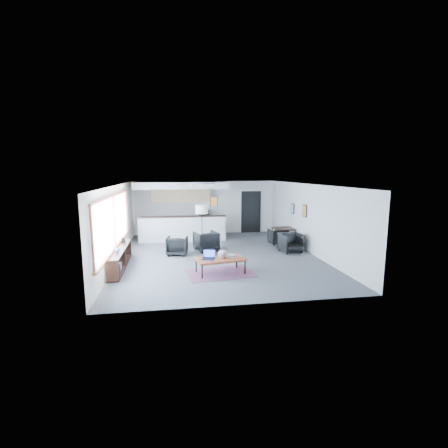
{
  "coord_description": "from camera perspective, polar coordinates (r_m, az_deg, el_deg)",
  "views": [
    {
      "loc": [
        -1.61,
        -11.47,
        3.04
      ],
      "look_at": [
        0.29,
        0.4,
        1.11
      ],
      "focal_mm": 26.0,
      "sensor_mm": 36.0,
      "label": 1
    }
  ],
  "objects": [
    {
      "name": "wall_art_lower",
      "position": [
        12.99,
        14.01,
        2.26
      ],
      "size": [
        0.03,
        0.38,
        0.48
      ],
      "color": "black",
      "rests_on": "room"
    },
    {
      "name": "floor_lamp",
      "position": [
        12.77,
        -3.91,
        2.3
      ],
      "size": [
        0.66,
        0.66,
        1.76
      ],
      "rotation": [
        0.0,
        0.0,
        0.38
      ],
      "color": "black",
      "rests_on": "floor"
    },
    {
      "name": "laptop",
      "position": [
        9.77,
        -2.69,
        -5.66
      ],
      "size": [
        0.44,
        0.4,
        0.26
      ],
      "rotation": [
        0.0,
        0.0,
        -0.31
      ],
      "color": "black",
      "rests_on": "coffee_table"
    },
    {
      "name": "armchair_right",
      "position": [
        12.61,
        -3.18,
        -2.88
      ],
      "size": [
        1.0,
        0.97,
        0.84
      ],
      "primitive_type": "imported",
      "rotation": [
        0.0,
        0.0,
        3.42
      ],
      "color": "black",
      "rests_on": "floor"
    },
    {
      "name": "book_stack",
      "position": [
        9.95,
        1.45,
        -5.61
      ],
      "size": [
        0.32,
        0.29,
        0.08
      ],
      "rotation": [
        0.0,
        0.0,
        -0.34
      ],
      "color": "silver",
      "rests_on": "coffee_table"
    },
    {
      "name": "armchair_left",
      "position": [
        12.15,
        -8.24,
        -3.65
      ],
      "size": [
        0.83,
        0.79,
        0.75
      ],
      "primitive_type": "imported",
      "rotation": [
        0.0,
        0.0,
        2.98
      ],
      "color": "black",
      "rests_on": "floor"
    },
    {
      "name": "track_light",
      "position": [
        13.71,
        -4.84,
        6.94
      ],
      "size": [
        1.6,
        0.07,
        0.15
      ],
      "color": "silver",
      "rests_on": "room"
    },
    {
      "name": "kitchenette",
      "position": [
        15.27,
        -7.48,
        2.79
      ],
      "size": [
        4.2,
        1.96,
        2.6
      ],
      "color": "white",
      "rests_on": "floor"
    },
    {
      "name": "coaster",
      "position": [
        9.67,
        0.48,
        -6.26
      ],
      "size": [
        0.11,
        0.11,
        0.01
      ],
      "rotation": [
        0.0,
        0.0,
        -0.14
      ],
      "color": "#E5590C",
      "rests_on": "coffee_table"
    },
    {
      "name": "window",
      "position": [
        10.85,
        -18.81,
        0.22
      ],
      "size": [
        0.1,
        5.95,
        1.66
      ],
      "color": "#8CBFFF",
      "rests_on": "room"
    },
    {
      "name": "microwave",
      "position": [
        15.81,
        -3.55,
        2.07
      ],
      "size": [
        0.54,
        0.33,
        0.35
      ],
      "primitive_type": "imported",
      "rotation": [
        0.0,
        0.0,
        -0.1
      ],
      "color": "black",
      "rests_on": "kitchenette"
    },
    {
      "name": "room",
      "position": [
        11.71,
        -1.07,
        0.57
      ],
      "size": [
        7.02,
        9.02,
        2.62
      ],
      "color": "#474749",
      "rests_on": "ground"
    },
    {
      "name": "console",
      "position": [
        10.9,
        -17.79,
        -5.75
      ],
      "size": [
        0.35,
        3.0,
        0.8
      ],
      "color": "black",
      "rests_on": "floor"
    },
    {
      "name": "doorway",
      "position": [
        16.48,
        4.72,
        2.24
      ],
      "size": [
        1.1,
        0.12,
        2.15
      ],
      "color": "black",
      "rests_on": "room"
    },
    {
      "name": "ceramic_pot",
      "position": [
        9.77,
        -0.24,
        -5.3
      ],
      "size": [
        0.27,
        0.27,
        0.27
      ],
      "rotation": [
        0.0,
        0.0,
        -0.01
      ],
      "color": "gray",
      "rests_on": "coffee_table"
    },
    {
      "name": "dining_table",
      "position": [
        13.92,
        10.42,
        -0.95
      ],
      "size": [
        0.84,
        0.84,
        0.71
      ],
      "rotation": [
        0.0,
        0.0,
        -0.0
      ],
      "color": "black",
      "rests_on": "floor"
    },
    {
      "name": "dining_chair_near",
      "position": [
        12.69,
        11.65,
        -3.34
      ],
      "size": [
        0.76,
        0.73,
        0.69
      ],
      "primitive_type": "imported",
      "rotation": [
        0.0,
        0.0,
        0.16
      ],
      "color": "black",
      "rests_on": "floor"
    },
    {
      "name": "wall_art_upper",
      "position": [
        14.19,
        11.96,
        2.69
      ],
      "size": [
        0.03,
        0.34,
        0.44
      ],
      "color": "black",
      "rests_on": "room"
    },
    {
      "name": "kilim_rug",
      "position": [
        9.97,
        -0.66,
        -8.62
      ],
      "size": [
        2.13,
        1.58,
        0.01
      ],
      "rotation": [
        0.0,
        0.0,
        0.13
      ],
      "color": "#542B41",
      "rests_on": "floor"
    },
    {
      "name": "dining_chair_far",
      "position": [
        14.01,
        9.44,
        -2.26
      ],
      "size": [
        0.64,
        0.6,
        0.62
      ],
      "primitive_type": "imported",
      "rotation": [
        0.0,
        0.0,
        3.21
      ],
      "color": "black",
      "rests_on": "floor"
    },
    {
      "name": "coffee_table",
      "position": [
        9.84,
        -0.66,
        -6.22
      ],
      "size": [
        1.57,
        1.03,
        0.47
      ],
      "rotation": [
        0.0,
        0.0,
        0.19
      ],
      "color": "maroon",
      "rests_on": "floor"
    }
  ]
}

